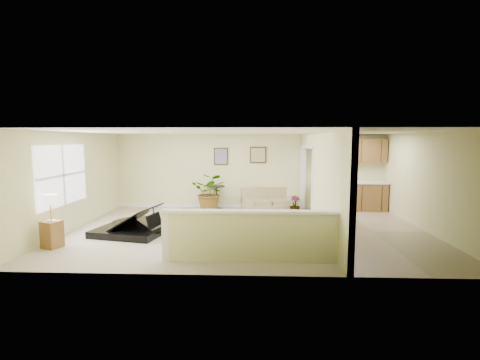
{
  "coord_description": "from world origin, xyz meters",
  "views": [
    {
      "loc": [
        0.17,
        -8.69,
        2.29
      ],
      "look_at": [
        -0.2,
        0.4,
        1.25
      ],
      "focal_mm": 26.0,
      "sensor_mm": 36.0,
      "label": 1
    }
  ],
  "objects_px": {
    "piano": "(132,207)",
    "piano_bench": "(183,221)",
    "loveseat": "(269,199)",
    "accent_table": "(217,194)",
    "small_plant": "(295,206)",
    "lamp_stand": "(51,225)",
    "palm_plant": "(210,192)"
  },
  "relations": [
    {
      "from": "accent_table",
      "to": "small_plant",
      "type": "xyz_separation_m",
      "value": [
        2.52,
        -0.6,
        -0.27
      ]
    },
    {
      "from": "piano",
      "to": "lamp_stand",
      "type": "height_order",
      "value": "piano"
    },
    {
      "from": "accent_table",
      "to": "palm_plant",
      "type": "relative_size",
      "value": 0.62
    },
    {
      "from": "palm_plant",
      "to": "lamp_stand",
      "type": "bearing_deg",
      "value": -125.53
    },
    {
      "from": "loveseat",
      "to": "palm_plant",
      "type": "distance_m",
      "value": 1.93
    },
    {
      "from": "accent_table",
      "to": "lamp_stand",
      "type": "height_order",
      "value": "lamp_stand"
    },
    {
      "from": "palm_plant",
      "to": "piano",
      "type": "bearing_deg",
      "value": -120.77
    },
    {
      "from": "small_plant",
      "to": "accent_table",
      "type": "bearing_deg",
      "value": 166.62
    },
    {
      "from": "piano",
      "to": "small_plant",
      "type": "height_order",
      "value": "piano"
    },
    {
      "from": "accent_table",
      "to": "palm_plant",
      "type": "bearing_deg",
      "value": -130.84
    },
    {
      "from": "loveseat",
      "to": "accent_table",
      "type": "distance_m",
      "value": 1.73
    },
    {
      "from": "small_plant",
      "to": "piano",
      "type": "bearing_deg",
      "value": -151.63
    },
    {
      "from": "loveseat",
      "to": "small_plant",
      "type": "bearing_deg",
      "value": -51.39
    },
    {
      "from": "piano_bench",
      "to": "palm_plant",
      "type": "height_order",
      "value": "palm_plant"
    },
    {
      "from": "loveseat",
      "to": "piano_bench",
      "type": "bearing_deg",
      "value": -145.43
    },
    {
      "from": "piano_bench",
      "to": "loveseat",
      "type": "bearing_deg",
      "value": 50.69
    },
    {
      "from": "piano_bench",
      "to": "small_plant",
      "type": "relative_size",
      "value": 1.34
    },
    {
      "from": "lamp_stand",
      "to": "small_plant",
      "type": "bearing_deg",
      "value": 33.19
    },
    {
      "from": "loveseat",
      "to": "palm_plant",
      "type": "bearing_deg",
      "value": 169.09
    },
    {
      "from": "piano",
      "to": "piano_bench",
      "type": "relative_size",
      "value": 2.75
    },
    {
      "from": "piano",
      "to": "loveseat",
      "type": "xyz_separation_m",
      "value": [
        3.53,
        2.9,
        -0.28
      ]
    },
    {
      "from": "loveseat",
      "to": "lamp_stand",
      "type": "bearing_deg",
      "value": -154.74
    },
    {
      "from": "piano_bench",
      "to": "accent_table",
      "type": "distance_m",
      "value": 2.87
    },
    {
      "from": "small_plant",
      "to": "lamp_stand",
      "type": "xyz_separation_m",
      "value": [
        -5.6,
        -3.66,
        0.24
      ]
    },
    {
      "from": "loveseat",
      "to": "accent_table",
      "type": "xyz_separation_m",
      "value": [
        -1.72,
        0.04,
        0.15
      ]
    },
    {
      "from": "loveseat",
      "to": "lamp_stand",
      "type": "relative_size",
      "value": 1.65
    },
    {
      "from": "piano",
      "to": "loveseat",
      "type": "height_order",
      "value": "piano"
    },
    {
      "from": "piano",
      "to": "piano_bench",
      "type": "bearing_deg",
      "value": 17.87
    },
    {
      "from": "accent_table",
      "to": "small_plant",
      "type": "relative_size",
      "value": 1.39
    },
    {
      "from": "accent_table",
      "to": "small_plant",
      "type": "distance_m",
      "value": 2.61
    },
    {
      "from": "piano_bench",
      "to": "accent_table",
      "type": "bearing_deg",
      "value": 79.07
    },
    {
      "from": "palm_plant",
      "to": "small_plant",
      "type": "xyz_separation_m",
      "value": [
        2.7,
        -0.39,
        -0.36
      ]
    }
  ]
}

